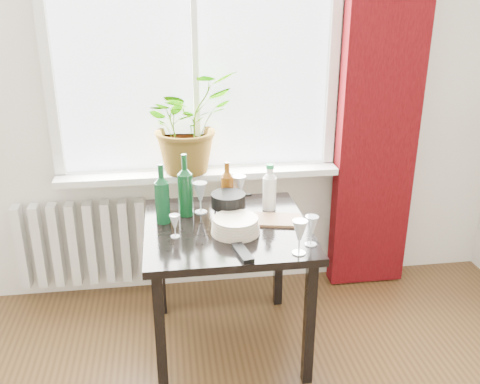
{
  "coord_description": "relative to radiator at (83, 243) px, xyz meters",
  "views": [
    {
      "loc": [
        -0.19,
        -0.96,
        1.93
      ],
      "look_at": [
        0.17,
        1.55,
        0.93
      ],
      "focal_mm": 40.0,
      "sensor_mm": 36.0,
      "label": 1
    }
  ],
  "objects": [
    {
      "name": "fondue_pot",
      "position": [
        0.87,
        -0.54,
        0.43
      ],
      "size": [
        0.24,
        0.22,
        0.14
      ],
      "primitive_type": null,
      "rotation": [
        0.0,
        0.0,
        -0.17
      ],
      "color": "black",
      "rests_on": "table"
    },
    {
      "name": "plate_stack",
      "position": [
        0.88,
        -0.72,
        0.4
      ],
      "size": [
        0.28,
        0.28,
        0.08
      ],
      "primitive_type": "cylinder",
      "rotation": [
        0.0,
        0.0,
        -0.13
      ],
      "color": "beige",
      "rests_on": "table"
    },
    {
      "name": "bottle_amber",
      "position": [
        0.88,
        -0.4,
        0.5
      ],
      "size": [
        0.07,
        0.07,
        0.28
      ],
      "primitive_type": null,
      "rotation": [
        0.0,
        0.0,
        0.02
      ],
      "color": "brown",
      "rests_on": "table"
    },
    {
      "name": "wineglass_back_left",
      "position": [
        0.73,
        -0.44,
        0.45
      ],
      "size": [
        0.08,
        0.08,
        0.18
      ],
      "primitive_type": null,
      "rotation": [
        0.0,
        0.0,
        0.05
      ],
      "color": "silver",
      "rests_on": "table"
    },
    {
      "name": "tv_remote",
      "position": [
        0.89,
        -0.95,
        0.37
      ],
      "size": [
        0.09,
        0.19,
        0.02
      ],
      "primitive_type": "cube",
      "rotation": [
        0.0,
        0.0,
        0.19
      ],
      "color": "black",
      "rests_on": "table"
    },
    {
      "name": "table",
      "position": [
        0.85,
        -0.63,
        0.27
      ],
      "size": [
        0.85,
        0.85,
        0.74
      ],
      "color": "black",
      "rests_on": "ground"
    },
    {
      "name": "cutting_board",
      "position": [
        1.12,
        -0.61,
        0.37
      ],
      "size": [
        0.29,
        0.22,
        0.01
      ],
      "primitive_type": "cube",
      "rotation": [
        0.0,
        0.0,
        -0.22
      ],
      "color": "#946742",
      "rests_on": "table"
    },
    {
      "name": "wineglass_front_left",
      "position": [
        0.58,
        -0.72,
        0.42
      ],
      "size": [
        0.06,
        0.06,
        0.12
      ],
      "primitive_type": null,
      "rotation": [
        0.0,
        0.0,
        -0.31
      ],
      "color": "silver",
      "rests_on": "table"
    },
    {
      "name": "curtain",
      "position": [
        1.87,
        -0.06,
        0.92
      ],
      "size": [
        0.5,
        0.12,
        2.56
      ],
      "color": "#3A0508",
      "rests_on": "ground"
    },
    {
      "name": "window",
      "position": [
        0.75,
        0.04,
        1.22
      ],
      "size": [
        1.72,
        0.08,
        1.62
      ],
      "color": "white",
      "rests_on": "ground"
    },
    {
      "name": "radiator",
      "position": [
        0.0,
        0.0,
        0.0
      ],
      "size": [
        0.8,
        0.1,
        0.55
      ],
      "color": "silver",
      "rests_on": "ground"
    },
    {
      "name": "wine_bottle_left",
      "position": [
        0.52,
        -0.53,
        0.52
      ],
      "size": [
        0.08,
        0.08,
        0.33
      ],
      "primitive_type": null,
      "rotation": [
        0.0,
        0.0,
        -0.05
      ],
      "color": "#0C411F",
      "rests_on": "table"
    },
    {
      "name": "potted_plant",
      "position": [
        0.69,
        -0.02,
        0.77
      ],
      "size": [
        0.72,
        0.69,
        0.61
      ],
      "primitive_type": "imported",
      "rotation": [
        0.0,
        0.0,
        0.56
      ],
      "color": "#2B711E",
      "rests_on": "windowsill"
    },
    {
      "name": "wineglass_back_center",
      "position": [
        0.95,
        -0.37,
        0.45
      ],
      "size": [
        0.1,
        0.1,
        0.19
      ],
      "primitive_type": null,
      "rotation": [
        0.0,
        0.0,
        0.35
      ],
      "color": "silver",
      "rests_on": "table"
    },
    {
      "name": "windowsill",
      "position": [
        0.75,
        -0.03,
        0.44
      ],
      "size": [
        1.72,
        0.2,
        0.04
      ],
      "color": "white",
      "rests_on": "ground"
    },
    {
      "name": "cleaning_bottle",
      "position": [
        1.11,
        -0.44,
        0.49
      ],
      "size": [
        0.08,
        0.08,
        0.26
      ],
      "primitive_type": null,
      "rotation": [
        0.0,
        0.0,
        0.03
      ],
      "color": "white",
      "rests_on": "table"
    },
    {
      "name": "wineglass_front_right",
      "position": [
        1.15,
        -0.98,
        0.45
      ],
      "size": [
        0.1,
        0.1,
        0.17
      ],
      "primitive_type": null,
      "rotation": [
        0.0,
        0.0,
        -0.42
      ],
      "color": "silver",
      "rests_on": "table"
    },
    {
      "name": "wine_bottle_right",
      "position": [
        0.65,
        -0.45,
        0.54
      ],
      "size": [
        0.11,
        0.11,
        0.35
      ],
      "primitive_type": null,
      "rotation": [
        0.0,
        0.0,
        0.4
      ],
      "color": "#0B3C19",
      "rests_on": "table"
    },
    {
      "name": "wineglass_far_right",
      "position": [
        1.23,
        -0.9,
        0.44
      ],
      "size": [
        0.07,
        0.07,
        0.15
      ],
      "primitive_type": null,
      "rotation": [
        0.0,
        0.0,
        0.02
      ],
      "color": "silver",
      "rests_on": "table"
    }
  ]
}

